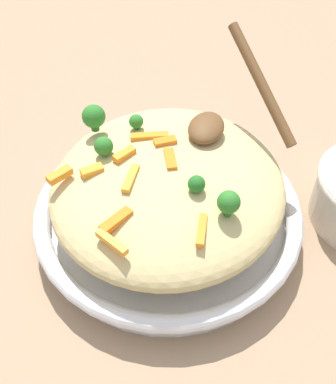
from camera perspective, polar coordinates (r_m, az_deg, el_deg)
The scene contains 19 objects.
ground_plane at distance 0.58m, azimuth -0.00°, elevation -4.28°, with size 2.40×2.40×0.00m, color #9E7F60.
serving_bowl at distance 0.56m, azimuth -0.00°, elevation -2.75°, with size 0.31×0.31×0.04m.
pasta_mound at distance 0.52m, azimuth -0.00°, elevation 0.72°, with size 0.27×0.26×0.06m, color #D1BA7A.
carrot_piece_0 at distance 0.44m, azimuth -6.78°, elevation -6.01°, with size 0.04×0.01×0.01m, color orange.
carrot_piece_1 at distance 0.51m, azimuth -9.13°, elevation 2.55°, with size 0.02×0.01×0.01m, color orange.
carrot_piece_2 at distance 0.51m, azimuth -0.02°, elevation 4.02°, with size 0.03×0.01×0.01m, color orange.
carrot_piece_3 at distance 0.46m, azimuth -6.24°, elevation -3.43°, with size 0.04×0.01×0.01m, color orange.
carrot_piece_4 at distance 0.45m, azimuth 4.07°, elevation -4.57°, with size 0.04×0.01×0.01m, color orange.
carrot_piece_5 at distance 0.51m, azimuth -12.92°, elevation 2.01°, with size 0.03×0.01×0.01m, color orange.
carrot_piece_6 at distance 0.52m, azimuth -5.11°, elevation 4.80°, with size 0.03×0.01×0.01m, color orange.
carrot_piece_7 at distance 0.53m, azimuth -0.36°, elevation 6.10°, with size 0.03×0.01×0.01m, color orange.
carrot_piece_8 at distance 0.54m, azimuth -2.24°, elevation 6.67°, with size 0.04×0.01×0.01m, color orange.
carrot_piece_9 at distance 0.49m, azimuth -4.52°, elevation 1.65°, with size 0.04×0.01×0.01m, color orange.
broccoli_floret_0 at distance 0.52m, azimuth -7.95°, elevation 5.14°, with size 0.02×0.02×0.02m.
broccoli_floret_1 at distance 0.55m, azimuth -3.85°, elevation 8.43°, with size 0.02×0.02×0.02m.
broccoli_floret_2 at distance 0.47m, azimuth 3.45°, elevation 0.94°, with size 0.02×0.02×0.02m.
broccoli_floret_3 at distance 0.55m, azimuth -8.92°, elevation 8.93°, with size 0.03×0.03×0.03m.
broccoli_floret_4 at distance 0.46m, azimuth 7.31°, elevation -1.27°, with size 0.02×0.02×0.03m.
serving_spoon at distance 0.54m, azimuth 6.98°, elevation 9.52°, with size 0.13×0.12×0.09m.
Camera 1 is at (0.35, 0.11, 0.45)m, focal length 44.35 mm.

